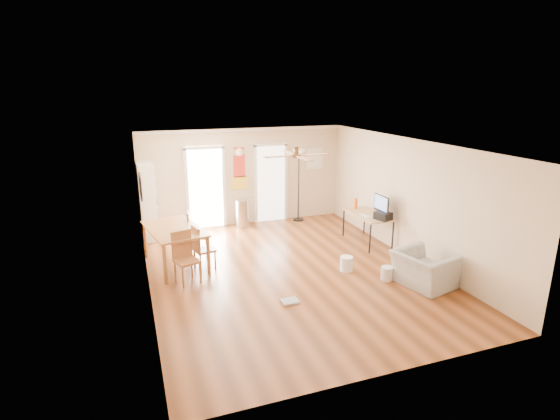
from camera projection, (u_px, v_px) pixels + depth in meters
name	position (u px, v px, depth m)	size (l,w,h in m)	color
floor	(290.00, 272.00, 8.86)	(7.00, 7.00, 0.00)	brown
ceiling	(291.00, 144.00, 8.14)	(5.50, 7.00, 0.00)	silver
wall_back	(244.00, 177.00, 11.67)	(5.50, 0.04, 2.60)	beige
wall_front	(392.00, 284.00, 5.33)	(5.50, 0.04, 2.60)	beige
wall_left	(144.00, 225.00, 7.61)	(0.04, 7.00, 2.60)	beige
wall_right	(409.00, 199.00, 9.39)	(0.04, 7.00, 2.60)	beige
crown_molding	(291.00, 146.00, 8.15)	(5.50, 7.00, 0.08)	white
kitchen_doorway	(206.00, 189.00, 11.39)	(0.90, 0.10, 2.10)	white
bathroom_doorway	(271.00, 184.00, 11.97)	(0.80, 0.10, 2.10)	white
wall_decal	(239.00, 168.00, 11.54)	(0.46, 0.03, 1.10)	red
ac_grille	(314.00, 158.00, 12.20)	(0.50, 0.04, 0.60)	white
framed_poster	(140.00, 186.00, 8.78)	(0.04, 0.66, 0.48)	black
ceiling_fan	(296.00, 156.00, 7.92)	(1.24, 1.24, 0.20)	#593819
bookshelf	(148.00, 201.00, 10.60)	(0.38, 0.85, 1.88)	silver
dining_table	(175.00, 247.00, 9.06)	(1.00, 1.66, 0.83)	#A57135
dining_chair_right_a	(198.00, 233.00, 9.60)	(0.42, 0.42, 1.02)	olive
dining_chair_right_b	(204.00, 247.00, 8.89)	(0.38, 0.38, 0.93)	#A86A36
dining_chair_near	(187.00, 258.00, 8.23)	(0.41, 0.41, 1.00)	#A26734
trash_can	(242.00, 214.00, 11.58)	(0.35, 0.35, 0.75)	#AAAAAC
torchiere_lamp	(299.00, 186.00, 11.99)	(0.38, 0.38, 2.00)	black
computer_desk	(367.00, 228.00, 10.41)	(0.68, 1.35, 0.72)	tan
imac	(381.00, 207.00, 9.93)	(0.08, 0.57, 0.53)	black
keyboard	(365.00, 216.00, 10.11)	(0.12, 0.36, 0.01)	white
printer	(383.00, 216.00, 9.86)	(0.29, 0.34, 0.17)	black
orange_bottle	(356.00, 204.00, 10.70)	(0.09, 0.09, 0.27)	orange
wastebasket_a	(346.00, 264.00, 8.87)	(0.26, 0.26, 0.30)	white
wastebasket_b	(387.00, 273.00, 8.45)	(0.23, 0.23, 0.27)	silver
floor_cloth	(290.00, 301.00, 7.59)	(0.30, 0.23, 0.04)	#9E9E99
armchair	(424.00, 269.00, 8.15)	(1.02, 0.89, 0.66)	#A0A09B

